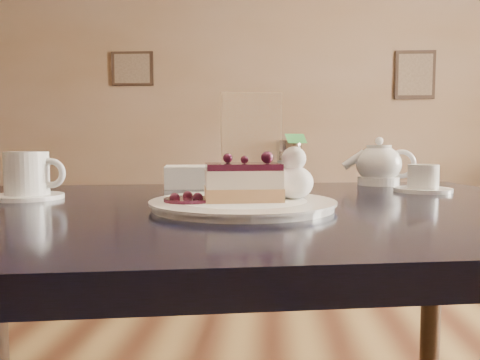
# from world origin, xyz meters

# --- Properties ---
(main_table) EXTENTS (1.28, 0.96, 0.73)m
(main_table) POSITION_xyz_m (0.07, 0.18, 0.65)
(main_table) COLOR black
(main_table) RESTS_ON ground
(dessert_plate) EXTENTS (0.28, 0.28, 0.01)m
(dessert_plate) POSITION_xyz_m (0.08, 0.13, 0.73)
(dessert_plate) COLOR white
(dessert_plate) RESTS_ON main_table
(cheesecake_slice) EXTENTS (0.13, 0.10, 0.06)m
(cheesecake_slice) POSITION_xyz_m (0.08, 0.13, 0.77)
(cheesecake_slice) COLOR tan
(cheesecake_slice) RESTS_ON dessert_plate
(whipped_cream) EXTENTS (0.06, 0.06, 0.06)m
(whipped_cream) POSITION_xyz_m (0.16, 0.15, 0.77)
(whipped_cream) COLOR white
(whipped_cream) RESTS_ON dessert_plate
(berry_sauce) EXTENTS (0.08, 0.08, 0.01)m
(berry_sauce) POSITION_xyz_m (-0.00, 0.11, 0.74)
(berry_sauce) COLOR black
(berry_sauce) RESTS_ON dessert_plate
(coffee_set) EXTENTS (0.14, 0.13, 0.09)m
(coffee_set) POSITION_xyz_m (-0.31, 0.23, 0.77)
(coffee_set) COLOR white
(coffee_set) RESTS_ON main_table
(tea_set) EXTENTS (0.22, 0.26, 0.10)m
(tea_set) POSITION_xyz_m (0.39, 0.51, 0.77)
(tea_set) COLOR white
(tea_set) RESTS_ON main_table
(menu_card) EXTENTS (0.14, 0.05, 0.21)m
(menu_card) POSITION_xyz_m (0.08, 0.48, 0.83)
(menu_card) COLOR white
(menu_card) RESTS_ON main_table
(sugar_shaker) EXTENTS (0.06, 0.06, 0.11)m
(sugar_shaker) POSITION_xyz_m (0.17, 0.48, 0.78)
(sugar_shaker) COLOR white
(sugar_shaker) RESTS_ON main_table
(napkin_stack) EXTENTS (0.13, 0.13, 0.05)m
(napkin_stack) POSITION_xyz_m (-0.06, 0.47, 0.75)
(napkin_stack) COLOR white
(napkin_stack) RESTS_ON main_table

